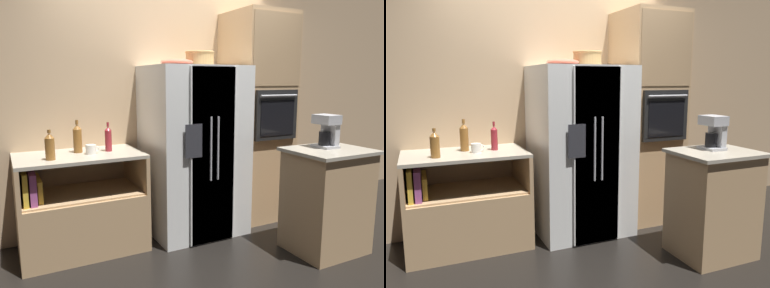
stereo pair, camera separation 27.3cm
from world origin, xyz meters
TOP-DOWN VIEW (x-y plane):
  - ground_plane at (0.00, 0.00)m, footprint 20.00×20.00m
  - wall_back at (0.00, 0.45)m, footprint 12.00×0.06m
  - counter_left at (-1.02, 0.08)m, footprint 1.10×0.68m
  - refrigerator at (0.13, 0.02)m, footprint 0.94×0.83m
  - wall_oven at (0.97, 0.09)m, footprint 0.65×0.72m
  - island_counter at (0.99, -0.97)m, footprint 0.71×0.59m
  - wicker_basket at (0.24, 0.09)m, footprint 0.30×0.30m
  - fruit_bowl at (-0.07, -0.01)m, footprint 0.32×0.32m
  - bottle_tall at (-1.26, -0.06)m, footprint 0.08×0.08m
  - bottle_short at (-0.73, 0.10)m, footprint 0.06×0.06m
  - bottle_wide at (-0.99, 0.16)m, footprint 0.08×0.08m
  - mug at (-0.90, 0.04)m, footprint 0.12×0.09m
  - coffee_maker at (1.03, -0.89)m, footprint 0.17×0.21m

SIDE VIEW (x-z plane):
  - ground_plane at x=0.00m, z-range 0.00..0.00m
  - counter_left at x=-1.02m, z-range -0.12..0.79m
  - island_counter at x=0.99m, z-range 0.00..0.96m
  - refrigerator at x=0.13m, z-range 0.00..1.70m
  - mug at x=-0.90m, z-range 0.91..0.99m
  - bottle_tall at x=-1.26m, z-range 0.89..1.15m
  - bottle_short at x=-0.73m, z-range 0.89..1.16m
  - bottle_wide at x=-0.99m, z-range 0.89..1.19m
  - coffee_maker at x=1.03m, z-range 0.97..1.27m
  - wall_oven at x=0.97m, z-range 0.00..2.29m
  - wall_back at x=0.00m, z-range 0.00..2.80m
  - fruit_bowl at x=-0.07m, z-range 1.70..1.77m
  - wicker_basket at x=0.24m, z-range 1.71..1.86m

